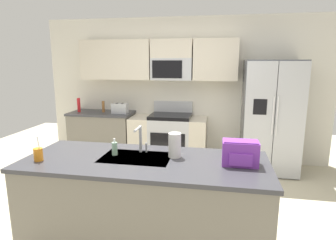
{
  "coord_description": "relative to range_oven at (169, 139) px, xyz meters",
  "views": [
    {
      "loc": [
        0.68,
        -3.08,
        1.83
      ],
      "look_at": [
        -0.01,
        0.6,
        1.05
      ],
      "focal_mm": 30.39,
      "sensor_mm": 36.0,
      "label": 1
    }
  ],
  "objects": [
    {
      "name": "paper_towel_roll",
      "position": [
        0.47,
        -2.24,
        0.58
      ],
      "size": [
        0.12,
        0.12,
        0.24
      ],
      "primitive_type": "cylinder",
      "color": "white",
      "rests_on": "island_counter"
    },
    {
      "name": "ground_plane",
      "position": [
        0.22,
        -1.8,
        -0.44
      ],
      "size": [
        9.0,
        9.0,
        0.0
      ],
      "primitive_type": "plane",
      "color": "beige",
      "rests_on": "ground"
    },
    {
      "name": "soap_dispenser",
      "position": [
        -0.13,
        -2.29,
        0.53
      ],
      "size": [
        0.06,
        0.06,
        0.17
      ],
      "color": "#A5D8B2",
      "rests_on": "island_counter"
    },
    {
      "name": "back_counter",
      "position": [
        -1.27,
        -0.0,
        0.01
      ],
      "size": [
        1.16,
        0.63,
        0.9
      ],
      "color": "slate",
      "rests_on": "ground"
    },
    {
      "name": "island_counter",
      "position": [
        0.2,
        -2.37,
        0.01
      ],
      "size": [
        2.35,
        0.95,
        0.9
      ],
      "color": "slate",
      "rests_on": "ground"
    },
    {
      "name": "refrigerator",
      "position": [
        1.72,
        -0.07,
        0.48
      ],
      "size": [
        0.9,
        0.76,
        1.85
      ],
      "color": "#4C4F54",
      "rests_on": "ground"
    },
    {
      "name": "kitchen_wall_unit",
      "position": [
        0.08,
        0.28,
        1.03
      ],
      "size": [
        5.2,
        0.43,
        2.6
      ],
      "color": "silver",
      "rests_on": "ground"
    },
    {
      "name": "sink_faucet",
      "position": [
        0.11,
        -2.18,
        0.62
      ],
      "size": [
        0.08,
        0.21,
        0.28
      ],
      "color": "#B7BABF",
      "rests_on": "island_counter"
    },
    {
      "name": "bottle_red",
      "position": [
        -1.69,
        -0.06,
        0.59
      ],
      "size": [
        0.06,
        0.06,
        0.26
      ],
      "primitive_type": "cylinder",
      "color": "red",
      "rests_on": "back_counter"
    },
    {
      "name": "drink_cup_orange",
      "position": [
        -0.78,
        -2.59,
        0.52
      ],
      "size": [
        0.08,
        0.08,
        0.24
      ],
      "color": "orange",
      "rests_on": "island_counter"
    },
    {
      "name": "pepper_mill",
      "position": [
        -1.23,
        -0.0,
        0.56
      ],
      "size": [
        0.05,
        0.05,
        0.21
      ],
      "primitive_type": "cylinder",
      "color": "brown",
      "rests_on": "back_counter"
    },
    {
      "name": "backpack",
      "position": [
        1.09,
        -2.35,
        0.57
      ],
      "size": [
        0.32,
        0.22,
        0.23
      ],
      "color": "purple",
      "rests_on": "island_counter"
    },
    {
      "name": "range_oven",
      "position": [
        0.0,
        0.0,
        0.0
      ],
      "size": [
        1.36,
        0.61,
        1.1
      ],
      "color": "#B7BABF",
      "rests_on": "ground"
    },
    {
      "name": "toaster",
      "position": [
        -0.89,
        -0.05,
        0.55
      ],
      "size": [
        0.28,
        0.16,
        0.18
      ],
      "color": "#B7BABF",
      "rests_on": "back_counter"
    }
  ]
}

